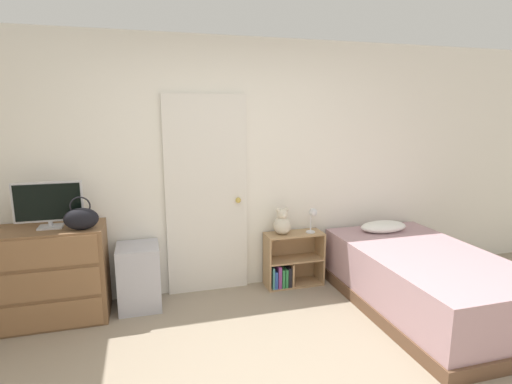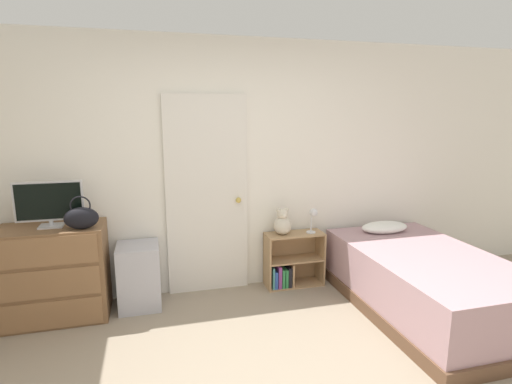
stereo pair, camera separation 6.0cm
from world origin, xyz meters
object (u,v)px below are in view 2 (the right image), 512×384
object	(u,v)px
bookshelf	(289,264)
handbag	(81,218)
tv	(49,203)
desk_lamp	(313,216)
storage_bin	(139,276)
teddy_bear	(283,223)
bed	(425,282)
dresser	(54,273)

from	to	relation	value
bookshelf	handbag	bearing A→B (deg)	-172.64
tv	desk_lamp	xyz separation A→B (m)	(2.48, 0.07, -0.30)
storage_bin	desk_lamp	bearing A→B (deg)	1.21
handbag	bookshelf	bearing A→B (deg)	7.36
handbag	desk_lamp	world-z (taller)	handbag
teddy_bear	storage_bin	bearing A→B (deg)	-177.10
bed	desk_lamp	bearing A→B (deg)	133.91
dresser	tv	xyz separation A→B (m)	(0.01, 0.01, 0.64)
tv	storage_bin	bearing A→B (deg)	2.60
tv	desk_lamp	world-z (taller)	tv
dresser	desk_lamp	distance (m)	2.52
handbag	teddy_bear	xyz separation A→B (m)	(1.89, 0.25, -0.25)
dresser	handbag	xyz separation A→B (m)	(0.28, -0.13, 0.52)
dresser	tv	size ratio (longest dim) A/B	1.60
desk_lamp	bed	distance (m)	1.23
tv	bookshelf	size ratio (longest dim) A/B	0.90
bookshelf	desk_lamp	size ratio (longest dim) A/B	2.33
teddy_bear	bed	distance (m)	1.46
storage_bin	bed	world-z (taller)	bed
handbag	desk_lamp	distance (m)	2.23
handbag	bookshelf	size ratio (longest dim) A/B	0.46
dresser	handbag	size ratio (longest dim) A/B	3.09
storage_bin	desk_lamp	distance (m)	1.84
teddy_bear	desk_lamp	bearing A→B (deg)	-6.32
bookshelf	dresser	bearing A→B (deg)	-176.93
handbag	bed	xyz separation A→B (m)	(3.00, -0.60, -0.67)
desk_lamp	handbag	bearing A→B (deg)	-174.52
bookshelf	bed	bearing A→B (deg)	-40.01
teddy_bear	handbag	bearing A→B (deg)	-172.50
desk_lamp	tv	bearing A→B (deg)	-178.39
teddy_bear	bed	world-z (taller)	teddy_bear
tv	bed	bearing A→B (deg)	-12.88
teddy_bear	desk_lamp	distance (m)	0.33
bookshelf	teddy_bear	xyz separation A→B (m)	(-0.09, -0.01, 0.46)
bookshelf	desk_lamp	bearing A→B (deg)	-10.16
dresser	teddy_bear	size ratio (longest dim) A/B	3.10
bookshelf	storage_bin	bearing A→B (deg)	-177.02
storage_bin	teddy_bear	world-z (taller)	teddy_bear
teddy_bear	dresser	bearing A→B (deg)	-176.98
handbag	teddy_bear	world-z (taller)	handbag
tv	bookshelf	distance (m)	2.39
teddy_bear	bed	xyz separation A→B (m)	(1.11, -0.85, -0.42)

